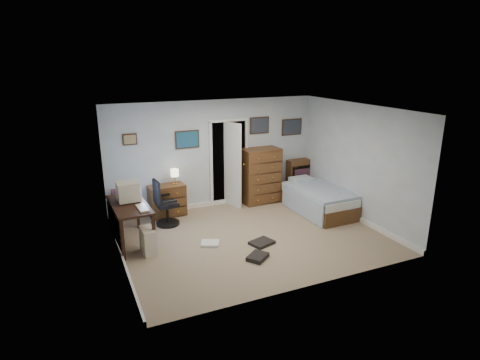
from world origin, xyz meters
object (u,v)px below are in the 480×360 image
(low_dresser, at_px, (167,200))
(bed, at_px, (317,199))
(computer_desk, at_px, (125,214))
(office_chair, at_px, (165,208))
(tall_dresser, at_px, (260,176))

(low_dresser, distance_m, bed, 3.41)
(computer_desk, distance_m, low_dresser, 1.56)
(computer_desk, relative_size, low_dresser, 1.76)
(office_chair, relative_size, bed, 0.53)
(computer_desk, height_order, office_chair, office_chair)
(low_dresser, height_order, tall_dresser, tall_dresser)
(office_chair, distance_m, bed, 3.45)
(office_chair, height_order, bed, office_chair)
(low_dresser, bearing_deg, computer_desk, -136.39)
(tall_dresser, bearing_deg, low_dresser, 176.80)
(office_chair, bearing_deg, tall_dresser, 7.29)
(computer_desk, height_order, bed, computer_desk)
(low_dresser, xyz_separation_m, tall_dresser, (2.31, -0.02, 0.31))
(tall_dresser, relative_size, bed, 0.70)
(tall_dresser, bearing_deg, bed, -53.35)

